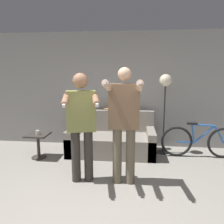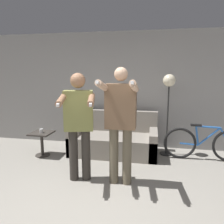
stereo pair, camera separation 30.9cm
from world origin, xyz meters
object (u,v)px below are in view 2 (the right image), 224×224
person_left (79,120)px  side_table (42,139)px  cat (120,107)px  floor_lamp (169,89)px  cup (41,131)px  couch (114,141)px  person_right (120,118)px  bicycle (204,144)px

person_left → side_table: bearing=128.9°
cat → floor_lamp: bearing=-11.2°
side_table → cup: (0.01, -0.02, 0.18)m
couch → floor_lamp: bearing=6.2°
couch → cat: (0.08, 0.32, 0.67)m
couch → person_right: size_ratio=1.01×
person_right → bicycle: 2.04m
cat → bicycle: 1.86m
cup → person_left: bearing=-37.1°
person_left → couch: bearing=62.1°
person_left → bicycle: size_ratio=1.10×
cat → side_table: 1.79m
person_right → cat: (-0.24, 1.60, -0.10)m
person_left → cup: person_left is taller
person_right → cup: (-1.75, 0.83, -0.50)m
couch → bicycle: couch is taller
person_right → cup: bearing=154.9°
person_left → side_table: (-1.11, 0.85, -0.63)m
person_right → side_table: 2.07m
floor_lamp → bicycle: bearing=-14.6°
side_table → bicycle: 3.26m
couch → bicycle: 1.80m
person_left → cat: 1.66m
person_left → floor_lamp: bearing=31.0°
cat → couch: bearing=-104.8°
floor_lamp → couch: bearing=-173.8°
floor_lamp → bicycle: floor_lamp is taller
cup → side_table: bearing=120.1°
floor_lamp → bicycle: size_ratio=1.08×
side_table → cup: 0.19m
floor_lamp → cup: (-2.52, -0.57, -0.83)m
person_left → person_right: (0.65, 0.00, 0.05)m
side_table → couch: bearing=16.8°
person_left → side_table: size_ratio=3.42×
person_right → cup: 2.00m
cat → person_left: bearing=-104.3°
cat → cup: size_ratio=5.98×
cat → side_table: bearing=-153.7°
cat → floor_lamp: 1.12m
floor_lamp → side_table: 2.78m
cup → bicycle: bicycle is taller
person_left → bicycle: (2.12, 1.22, -0.65)m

